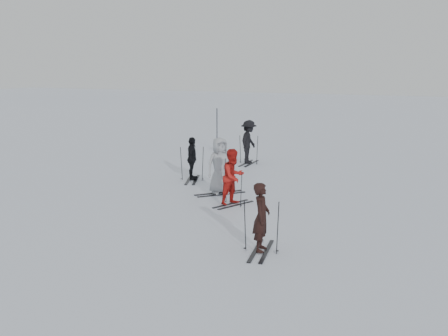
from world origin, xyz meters
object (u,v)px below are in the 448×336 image
(skier_near_dark, at_px, (261,218))
(skier_grey, at_px, (220,166))
(skier_red, at_px, (233,178))
(skier_uphill_left, at_px, (192,159))
(skier_uphill_far, at_px, (249,142))
(piste_marker, at_px, (217,129))

(skier_near_dark, distance_m, skier_grey, 5.94)
(skier_red, height_order, skier_grey, skier_grey)
(skier_red, distance_m, skier_uphill_left, 3.99)
(skier_red, xyz_separation_m, skier_uphill_far, (-2.01, 6.93, 0.07))
(skier_near_dark, height_order, skier_uphill_far, skier_uphill_far)
(skier_uphill_left, height_order, skier_uphill_far, skier_uphill_far)
(skier_red, bearing_deg, skier_near_dark, -125.88)
(skier_near_dark, bearing_deg, skier_grey, 23.59)
(skier_uphill_far, bearing_deg, piste_marker, 41.94)
(skier_near_dark, xyz_separation_m, skier_uphill_left, (-5.01, 6.68, -0.01))
(skier_near_dark, relative_size, skier_uphill_left, 1.02)
(skier_red, xyz_separation_m, piste_marker, (-4.83, 10.01, 0.18))
(skier_near_dark, relative_size, skier_red, 0.94)
(skier_uphill_left, relative_size, piste_marker, 0.77)
(skier_red, relative_size, piste_marker, 0.83)
(skier_uphill_far, xyz_separation_m, piste_marker, (-2.83, 3.08, 0.11))
(skier_near_dark, relative_size, skier_grey, 0.86)
(skier_uphill_left, distance_m, piste_marker, 7.45)
(skier_uphill_left, bearing_deg, piste_marker, -2.82)
(skier_uphill_left, height_order, piste_marker, piste_marker)
(skier_uphill_far, bearing_deg, skier_near_dark, -159.18)
(skier_red, xyz_separation_m, skier_grey, (-0.96, 1.19, 0.08))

